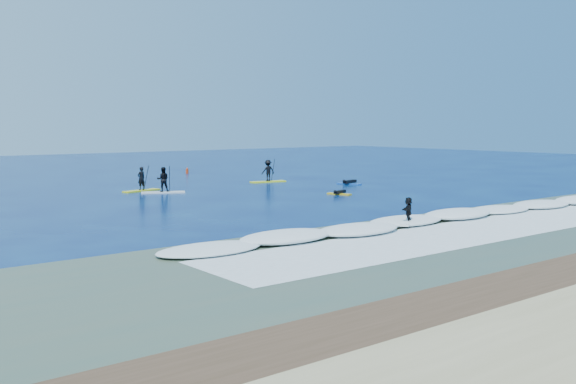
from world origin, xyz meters
TOP-DOWN VIEW (x-y plane):
  - ground at (0.00, 0.00)m, footprint 160.00×160.00m
  - shallow_water at (0.00, -14.00)m, footprint 90.00×13.00m
  - breaking_wave at (0.00, -10.00)m, footprint 40.00×6.00m
  - whitewater at (0.00, -13.00)m, footprint 34.00×5.00m
  - sup_paddler_left at (-6.78, 14.47)m, footprint 3.26×1.53m
  - sup_paddler_center at (-6.04, 12.24)m, footprint 3.30×2.17m
  - sup_paddler_right at (5.66, 14.70)m, footprint 3.42×1.33m
  - prone_paddler_near at (3.78, 3.12)m, footprint 1.47×1.93m
  - prone_paddler_far at (10.03, 8.68)m, footprint 1.80×2.35m
  - wave_surfer at (-3.62, -10.15)m, footprint 1.94×1.33m
  - marker_buoy at (4.77, 28.00)m, footprint 0.30×0.30m

SIDE VIEW (x-z plane):
  - ground at x=0.00m, z-range 0.00..0.00m
  - breaking_wave at x=0.00m, z-range -0.15..0.15m
  - whitewater at x=0.00m, z-range -0.01..0.01m
  - shallow_water at x=0.00m, z-range 0.00..0.01m
  - prone_paddler_near at x=3.78m, z-range -0.06..0.33m
  - prone_paddler_far at x=10.03m, z-range -0.08..0.40m
  - marker_buoy at x=4.77m, z-range -0.05..0.67m
  - sup_paddler_left at x=-6.78m, z-range -0.42..1.80m
  - wave_surfer at x=-3.62m, z-range 0.10..1.48m
  - sup_paddler_center at x=-6.04m, z-range -0.29..2.01m
  - sup_paddler_right at x=5.66m, z-range -0.26..2.08m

